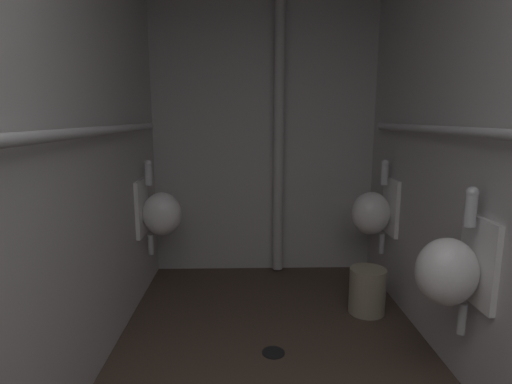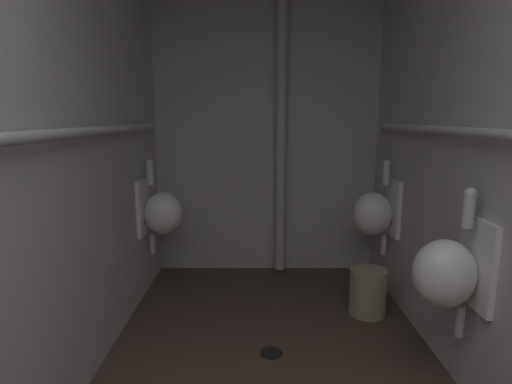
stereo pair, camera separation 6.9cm
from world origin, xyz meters
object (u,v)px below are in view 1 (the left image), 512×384
Objects in this scene: urinal_left_mid at (159,212)px; urinal_right_far at (374,212)px; waste_bin at (367,291)px; standpipe_back_wall at (279,134)px; urinal_right_mid at (451,269)px; floor_drain at (274,352)px.

urinal_left_mid is 1.00× the size of urinal_right_far.
urinal_right_far is at bearing 69.48° from waste_bin.
waste_bin is at bearing -12.77° from urinal_left_mid.
urinal_right_far is 0.62m from waste_bin.
standpipe_back_wall is at bearing 125.63° from waste_bin.
standpipe_back_wall reaches higher than urinal_left_mid.
waste_bin is at bearing 97.96° from urinal_right_mid.
standpipe_back_wall reaches higher than floor_drain.
urinal_left_mid is at bearing 179.34° from urinal_right_far.
floor_drain is (-0.84, 0.39, -0.67)m from urinal_right_mid.
floor_drain is at bearing -95.24° from standpipe_back_wall.
urinal_right_mid reaches higher than waste_bin.
floor_drain is 0.89m from waste_bin.
urinal_left_mid and urinal_right_mid have the same top height.
urinal_left_mid is 1.68m from waste_bin.
urinal_right_far is at bearing -0.66° from urinal_left_mid.
urinal_right_far is at bearing 90.00° from urinal_right_mid.
urinal_right_far is at bearing 45.20° from floor_drain.
waste_bin is (0.59, -0.83, -1.10)m from standpipe_back_wall.
floor_drain is at bearing -134.80° from urinal_right_far.
urinal_right_far is (0.00, 1.23, 0.00)m from urinal_right_mid.
urinal_left_mid is 2.10m from urinal_right_mid.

